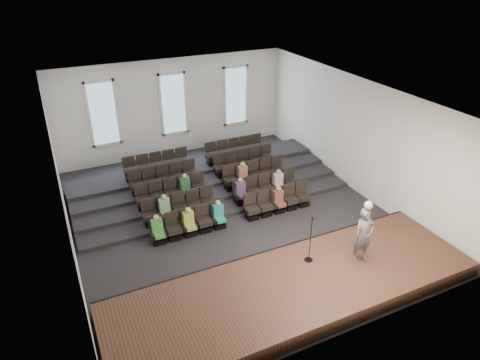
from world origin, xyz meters
name	(u,v)px	position (x,y,z in m)	size (l,w,h in m)	color
ground	(229,215)	(0.00, 0.00, 0.00)	(14.00, 14.00, 0.00)	black
ceiling	(228,96)	(0.00, 0.00, 5.01)	(12.00, 14.00, 0.02)	white
wall_back	(173,107)	(0.00, 7.02, 2.50)	(12.00, 0.04, 5.00)	white
wall_front	(342,267)	(0.00, -7.02, 2.50)	(12.00, 0.04, 5.00)	white
wall_left	(61,193)	(-6.02, 0.00, 2.50)	(0.04, 14.00, 5.00)	white
wall_right	(355,135)	(6.02, 0.00, 2.50)	(0.04, 14.00, 5.00)	white
stage	(296,288)	(0.00, -5.10, 0.25)	(11.80, 3.60, 0.50)	#48321F
stage_lip	(269,256)	(0.00, -3.33, 0.25)	(11.80, 0.06, 0.52)	black
risers	(202,179)	(0.00, 3.17, 0.20)	(11.80, 4.80, 0.60)	black
seating_rows	(215,184)	(0.00, 1.54, 0.68)	(6.80, 4.70, 1.67)	black
windows	(173,104)	(0.00, 6.95, 2.70)	(8.44, 0.10, 3.24)	white
audience	(219,198)	(-0.35, 0.22, 0.80)	(6.05, 2.64, 1.10)	#94AC44
speaker	(364,235)	(2.50, -5.03, 1.46)	(0.70, 0.46, 1.92)	#53514E
mic_stand	(310,248)	(0.93, -4.35, 1.00)	(0.28, 0.28, 1.69)	black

